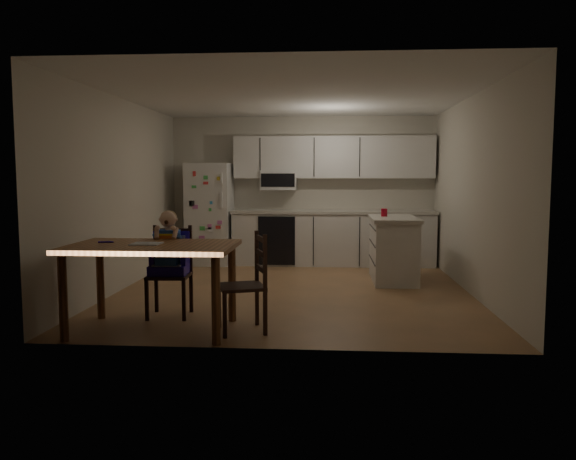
% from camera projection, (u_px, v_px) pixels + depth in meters
% --- Properties ---
extents(room, '(4.52, 5.01, 2.51)m').
position_uv_depth(room, '(295.00, 194.00, 7.67)').
color(room, olive).
rests_on(room, ground).
extents(refrigerator, '(0.72, 0.70, 1.70)m').
position_uv_depth(refrigerator, '(210.00, 214.00, 9.48)').
color(refrigerator, silver).
rests_on(refrigerator, ground).
extents(kitchen_run, '(3.37, 0.62, 2.15)m').
position_uv_depth(kitchen_run, '(331.00, 212.00, 9.42)').
color(kitchen_run, silver).
rests_on(kitchen_run, ground).
extents(kitchen_island, '(0.65, 1.23, 0.91)m').
position_uv_depth(kitchen_island, '(393.00, 249.00, 7.96)').
color(kitchen_island, silver).
rests_on(kitchen_island, ground).
extents(red_cup, '(0.09, 0.09, 0.11)m').
position_uv_depth(red_cup, '(384.00, 212.00, 8.07)').
color(red_cup, red).
rests_on(red_cup, kitchen_island).
extents(dining_table, '(1.57, 1.01, 0.84)m').
position_uv_depth(dining_table, '(152.00, 256.00, 5.35)').
color(dining_table, brown).
rests_on(dining_table, ground).
extents(napkin, '(0.27, 0.24, 0.01)m').
position_uv_depth(napkin, '(146.00, 244.00, 5.34)').
color(napkin, '#BABABF').
rests_on(napkin, dining_table).
extents(toddler_spoon, '(0.12, 0.06, 0.02)m').
position_uv_depth(toddler_spoon, '(104.00, 242.00, 5.46)').
color(toddler_spoon, '#2313AF').
rests_on(toddler_spoon, dining_table).
extents(chair_booster, '(0.44, 0.44, 1.13)m').
position_uv_depth(chair_booster, '(170.00, 252.00, 5.95)').
color(chair_booster, black).
rests_on(chair_booster, ground).
extents(chair_side, '(0.53, 0.53, 0.95)m').
position_uv_depth(chair_side, '(251.00, 276.00, 5.36)').
color(chair_side, black).
rests_on(chair_side, ground).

